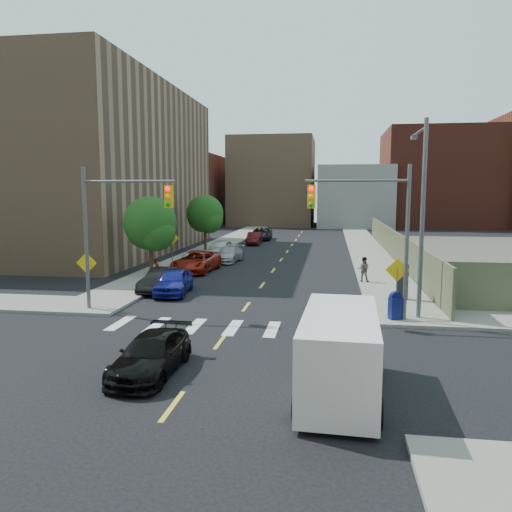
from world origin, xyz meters
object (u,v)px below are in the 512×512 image
(parked_car_blue, at_px, (174,281))
(parked_car_maroon, at_px, (254,238))
(parked_car_silver, at_px, (229,254))
(cargo_van, at_px, (340,351))
(pedestrian_east, at_px, (364,269))
(black_sedan, at_px, (151,355))
(parked_car_red, at_px, (196,262))
(mailbox, at_px, (395,306))
(parked_car_black, at_px, (163,280))
(parked_car_white, at_px, (221,249))
(payphone, at_px, (402,282))
(pedestrian_west, at_px, (157,271))
(parked_car_grey, at_px, (261,234))

(parked_car_blue, bearing_deg, parked_car_maroon, 83.79)
(parked_car_silver, height_order, cargo_van, cargo_van)
(parked_car_maroon, xyz_separation_m, pedestrian_east, (10.50, -22.53, 0.26))
(black_sedan, bearing_deg, parked_car_maroon, 94.81)
(parked_car_red, relative_size, parked_car_silver, 1.22)
(parked_car_blue, relative_size, parked_car_silver, 0.96)
(mailbox, bearing_deg, parked_car_black, 137.32)
(parked_car_white, relative_size, payphone, 2.46)
(parked_car_red, relative_size, payphone, 2.93)
(parked_car_blue, relative_size, mailbox, 3.36)
(parked_car_blue, xyz_separation_m, pedestrian_west, (-1.67, 1.96, 0.23))
(mailbox, distance_m, pedestrian_west, 14.90)
(parked_car_white, height_order, cargo_van, cargo_van)
(parked_car_black, xyz_separation_m, parked_car_silver, (1.30, 12.75, -0.05))
(parked_car_silver, height_order, payphone, payphone)
(parked_car_blue, distance_m, parked_car_white, 16.21)
(parked_car_silver, height_order, pedestrian_east, pedestrian_east)
(parked_car_blue, height_order, payphone, payphone)
(parked_car_red, bearing_deg, cargo_van, -60.44)
(parked_car_blue, relative_size, parked_car_red, 0.79)
(mailbox, distance_m, pedestrian_east, 9.47)
(parked_car_black, bearing_deg, parked_car_red, 95.53)
(payphone, bearing_deg, pedestrian_east, 127.36)
(parked_car_grey, bearing_deg, black_sedan, -89.25)
(parked_car_black, relative_size, pedestrian_east, 2.66)
(black_sedan, bearing_deg, mailbox, 42.86)
(parked_car_blue, relative_size, black_sedan, 0.99)
(parked_car_black, bearing_deg, parked_car_maroon, 92.75)
(parked_car_black, relative_size, parked_car_grey, 0.79)
(parked_car_maroon, bearing_deg, parked_car_white, -98.80)
(parked_car_silver, distance_m, parked_car_maroon, 14.08)
(parked_car_red, xyz_separation_m, pedestrian_west, (-0.80, -5.97, 0.20))
(pedestrian_east, bearing_deg, payphone, 121.07)
(cargo_van, xyz_separation_m, pedestrian_east, (1.79, 17.88, -0.35))
(parked_car_blue, bearing_deg, parked_car_silver, 82.85)
(parked_car_blue, relative_size, parked_car_white, 0.94)
(payphone, height_order, pedestrian_east, payphone)
(cargo_van, height_order, pedestrian_east, cargo_van)
(parked_car_red, relative_size, pedestrian_west, 3.37)
(parked_car_black, distance_m, cargo_van, 16.88)
(parked_car_blue, distance_m, mailbox, 12.58)
(parked_car_maroon, bearing_deg, parked_car_red, -96.01)
(parked_car_silver, bearing_deg, parked_car_red, -98.07)
(parked_car_white, xyz_separation_m, parked_car_maroon, (1.30, 11.23, -0.09))
(parked_car_white, height_order, pedestrian_east, pedestrian_east)
(parked_car_blue, relative_size, pedestrian_east, 2.71)
(payphone, bearing_deg, parked_car_black, -164.35)
(cargo_van, bearing_deg, pedestrian_east, 86.72)
(parked_car_red, height_order, parked_car_maroon, parked_car_red)
(parked_car_maroon, distance_m, cargo_van, 41.34)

